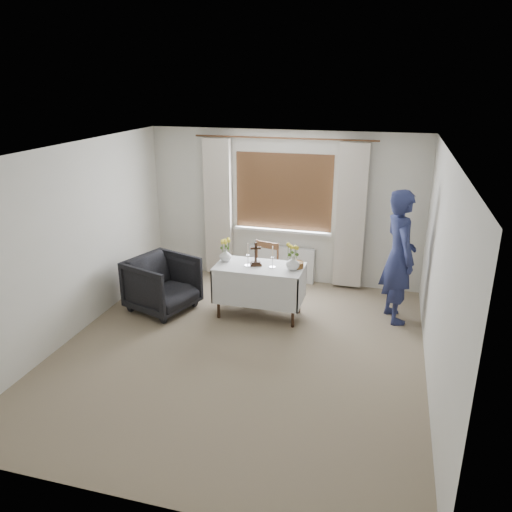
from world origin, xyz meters
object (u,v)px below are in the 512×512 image
(altar_table, at_px, (259,291))
(wooden_chair, at_px, (262,273))
(flower_vase_left, at_px, (225,255))
(person, at_px, (399,257))
(flower_vase_right, at_px, (293,263))
(armchair, at_px, (162,284))
(wooden_cross, at_px, (256,254))

(altar_table, height_order, wooden_chair, wooden_chair)
(altar_table, relative_size, flower_vase_left, 6.83)
(altar_table, distance_m, person, 2.00)
(wooden_chair, distance_m, flower_vase_right, 0.87)
(wooden_chair, xyz_separation_m, armchair, (-1.33, -0.69, -0.05))
(flower_vase_left, bearing_deg, wooden_cross, -5.81)
(altar_table, distance_m, flower_vase_right, 0.68)
(wooden_cross, xyz_separation_m, flower_vase_left, (-0.46, 0.05, -0.08))
(armchair, bearing_deg, altar_table, -63.72)
(flower_vase_right, bearing_deg, person, 16.40)
(armchair, relative_size, person, 0.47)
(armchair, xyz_separation_m, wooden_cross, (1.37, 0.20, 0.53))
(wooden_chair, height_order, flower_vase_left, flower_vase_left)
(wooden_chair, xyz_separation_m, flower_vase_right, (0.57, -0.52, 0.41))
(altar_table, xyz_separation_m, flower_vase_left, (-0.52, 0.06, 0.47))
(person, xyz_separation_m, wooden_cross, (-1.94, -0.39, -0.01))
(wooden_cross, distance_m, flower_vase_left, 0.47)
(armchair, relative_size, flower_vase_left, 4.85)
(wooden_cross, bearing_deg, wooden_chair, 72.27)
(wooden_cross, bearing_deg, flower_vase_left, 151.97)
(wooden_chair, bearing_deg, armchair, -140.17)
(altar_table, height_order, wooden_cross, wooden_cross)
(armchair, relative_size, flower_vase_right, 4.45)
(person, relative_size, flower_vase_right, 9.49)
(altar_table, height_order, armchair, armchair)
(person, height_order, wooden_cross, person)
(armchair, xyz_separation_m, flower_vase_left, (0.90, 0.24, 0.45))
(wooden_cross, bearing_deg, flower_vase_right, -24.95)
(wooden_chair, distance_m, flower_vase_left, 0.73)
(wooden_cross, relative_size, flower_vase_right, 1.72)
(wooden_cross, xyz_separation_m, flower_vase_right, (0.53, -0.03, -0.07))
(altar_table, xyz_separation_m, armchair, (-1.43, -0.18, 0.02))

